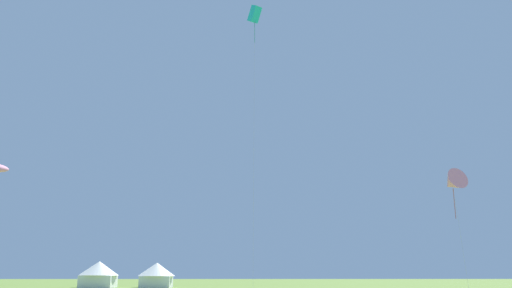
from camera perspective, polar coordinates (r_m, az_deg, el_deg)
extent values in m
cube|color=#1EB7CC|center=(68.87, -0.15, 14.04)|extent=(1.94, 2.12, 2.30)
cylinder|color=teal|center=(67.84, -0.15, 12.37)|extent=(0.07, 0.07, 3.35)
cylinder|color=#B2B2B7|center=(61.68, -0.24, 0.45)|extent=(0.23, 2.03, 33.98)
cone|color=pink|center=(60.40, 20.73, -3.96)|extent=(3.05, 3.25, 2.95)
cylinder|color=#A9627C|center=(60.07, 20.92, -6.09)|extent=(0.08, 0.08, 3.27)
cylinder|color=#B2B2B7|center=(59.37, 21.49, -9.18)|extent=(0.28, 0.96, 11.18)
cube|color=white|center=(65.42, -16.91, -14.22)|extent=(3.70, 3.70, 1.39)
cone|color=white|center=(65.42, -16.81, -12.91)|extent=(4.62, 4.62, 1.62)
cube|color=white|center=(64.04, -10.88, -14.61)|extent=(3.50, 3.50, 1.31)
cone|color=white|center=(64.04, -10.82, -13.34)|extent=(4.37, 4.37, 1.53)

